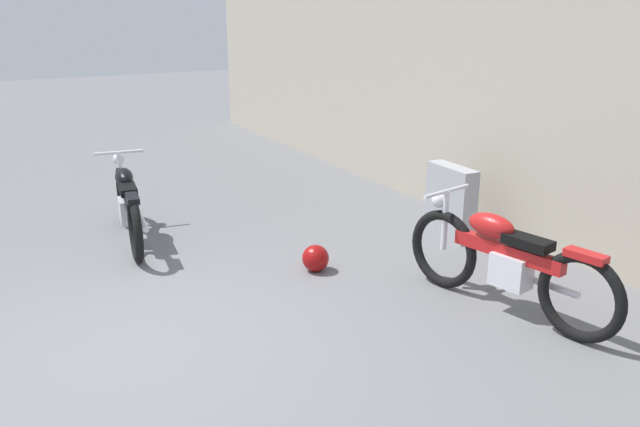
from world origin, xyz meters
TOP-DOWN VIEW (x-y plane):
  - ground_plane at (0.00, 0.00)m, footprint 40.00×40.00m
  - building_wall at (0.00, 4.49)m, footprint 18.00×0.30m
  - stone_marker at (-0.90, 3.76)m, footprint 0.68×0.22m
  - helmet at (-0.74, 1.95)m, footprint 0.26×0.26m
  - motorcycle_black at (-2.48, 0.58)m, footprint 1.97×0.55m
  - motorcycle_red at (0.79, 2.93)m, footprint 2.06×0.68m

SIDE VIEW (x-z plane):
  - ground_plane at x=0.00m, z-range 0.00..0.00m
  - helmet at x=-0.74m, z-range 0.00..0.26m
  - stone_marker at x=-0.90m, z-range 0.00..0.81m
  - motorcycle_black at x=-2.48m, z-range -0.02..0.87m
  - motorcycle_red at x=0.79m, z-range -0.02..0.92m
  - building_wall at x=0.00m, z-range 0.00..2.69m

